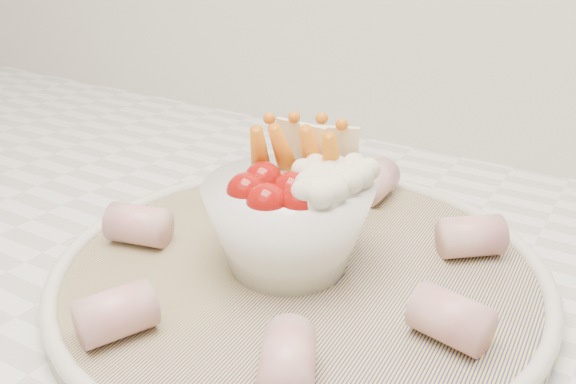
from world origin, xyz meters
The scene contains 3 objects.
serving_platter centered at (-0.14, 1.43, 0.93)m, with size 0.38×0.38×0.02m.
veggie_bowl centered at (-0.14, 1.43, 0.98)m, with size 0.12×0.12×0.10m.
cured_meat_rolls centered at (-0.14, 1.43, 0.95)m, with size 0.30×0.32×0.03m.
Camera 1 is at (0.07, 1.08, 1.19)m, focal length 40.00 mm.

